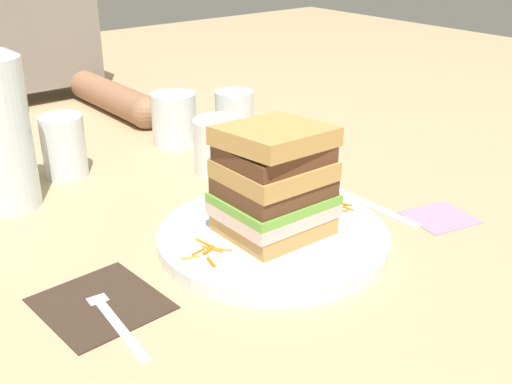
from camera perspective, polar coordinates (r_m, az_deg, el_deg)
name	(u,v)px	position (r m, az deg, el deg)	size (l,w,h in m)	color
ground_plane	(264,247)	(0.76, 0.73, -4.97)	(3.00, 3.00, 0.00)	tan
main_plate	(272,236)	(0.76, 1.42, -4.02)	(0.28, 0.28, 0.02)	white
sandwich	(272,181)	(0.73, 1.48, 1.00)	(0.12, 0.11, 0.14)	tan
carrot_shred_0	(198,252)	(0.71, -5.22, -5.38)	(0.00, 0.00, 0.02)	orange
carrot_shred_1	(190,257)	(0.70, -5.96, -5.89)	(0.00, 0.00, 0.02)	orange
carrot_shred_2	(211,262)	(0.69, -4.08, -6.32)	(0.00, 0.00, 0.02)	orange
carrot_shred_3	(209,250)	(0.72, -4.30, -5.25)	(0.00, 0.00, 0.02)	orange
carrot_shred_4	(206,243)	(0.73, -4.58, -4.64)	(0.00, 0.00, 0.03)	orange
carrot_shred_5	(212,249)	(0.72, -3.96, -5.15)	(0.00, 0.00, 0.03)	orange
carrot_shred_6	(225,250)	(0.72, -2.84, -5.27)	(0.00, 0.00, 0.02)	orange
carrot_shred_7	(345,207)	(0.82, 8.06, -1.37)	(0.00, 0.00, 0.02)	orange
carrot_shred_8	(343,205)	(0.83, 7.86, -1.16)	(0.00, 0.00, 0.03)	orange
carrot_shred_9	(338,210)	(0.81, 7.43, -1.65)	(0.00, 0.00, 0.03)	orange
carrot_shred_10	(330,201)	(0.84, 6.67, -0.82)	(0.00, 0.00, 0.03)	orange
carrot_shred_11	(336,202)	(0.83, 7.28, -0.93)	(0.00, 0.00, 0.03)	orange
carrot_shred_12	(315,208)	(0.82, 5.32, -1.45)	(0.00, 0.00, 0.03)	orange
carrot_shred_13	(313,205)	(0.82, 5.15, -1.14)	(0.00, 0.00, 0.03)	orange
napkin_dark	(101,303)	(0.67, -13.86, -9.71)	(0.11, 0.12, 0.00)	#38281E
fork	(109,311)	(0.65, -13.18, -10.42)	(0.03, 0.17, 0.00)	silver
knife	(364,202)	(0.88, 9.73, -0.87)	(0.02, 0.20, 0.00)	silver
juice_glass	(221,148)	(0.97, -3.20, 3.95)	(0.08, 0.08, 0.08)	white
empty_tumbler_0	(235,119)	(1.08, -1.95, 6.65)	(0.07, 0.07, 0.09)	silver
empty_tumbler_1	(64,146)	(0.99, -16.97, 3.98)	(0.06, 0.06, 0.09)	silver
empty_tumbler_2	(174,119)	(1.09, -7.39, 6.54)	(0.08, 0.08, 0.09)	silver
napkin_pink	(440,217)	(0.86, 16.28, -2.17)	(0.08, 0.07, 0.00)	pink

